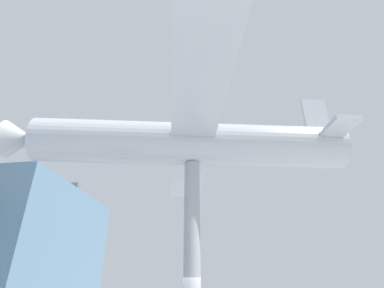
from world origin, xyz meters
The scene contains 2 objects.
support_pylon_central centered at (0.00, 0.00, 3.39)m, with size 0.61×0.61×6.78m.
suspended_airplane centered at (-0.05, 0.25, 7.69)m, with size 14.46×14.37×3.39m.
Camera 1 is at (-11.17, -1.58, 1.94)m, focal length 28.00 mm.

